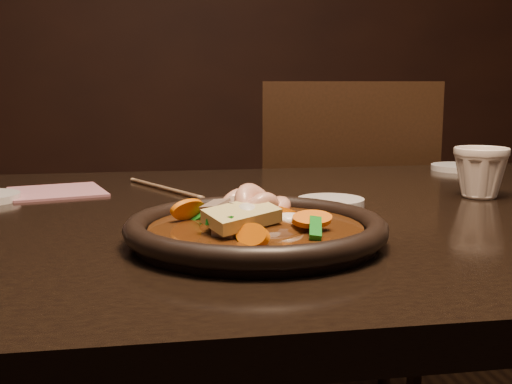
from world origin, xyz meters
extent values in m
cube|color=black|center=(0.00, 3.00, 1.40)|extent=(5.00, 0.02, 2.80)
cube|color=black|center=(0.00, 0.00, 0.73)|extent=(1.60, 0.90, 0.04)
cube|color=black|center=(0.17, 0.77, 0.45)|extent=(0.51, 0.51, 0.04)
cylinder|color=black|center=(0.38, 0.92, 0.21)|extent=(0.04, 0.04, 0.43)
cylinder|color=black|center=(0.32, 0.57, 0.21)|extent=(0.04, 0.04, 0.43)
cylinder|color=black|center=(0.03, 0.98, 0.21)|extent=(0.04, 0.04, 0.43)
cylinder|color=black|center=(-0.03, 0.63, 0.21)|extent=(0.04, 0.04, 0.43)
cube|color=black|center=(0.14, 0.58, 0.70)|extent=(0.42, 0.10, 0.46)
cylinder|color=black|center=(-0.22, -0.18, 0.76)|extent=(0.27, 0.27, 0.01)
torus|color=black|center=(-0.22, -0.18, 0.77)|extent=(0.29, 0.29, 0.03)
cylinder|color=#361B09|center=(-0.22, -0.18, 0.76)|extent=(0.24, 0.24, 0.01)
ellipsoid|color=#361B09|center=(-0.22, -0.18, 0.76)|extent=(0.13, 0.13, 0.04)
torus|color=#D8A388|center=(-0.22, -0.18, 0.79)|extent=(0.08, 0.08, 0.06)
torus|color=#D8A388|center=(-0.24, -0.12, 0.77)|extent=(0.07, 0.07, 0.06)
torus|color=#D8A388|center=(-0.22, -0.18, 0.78)|extent=(0.07, 0.07, 0.06)
torus|color=#D8A388|center=(-0.21, -0.17, 0.78)|extent=(0.06, 0.06, 0.05)
cube|color=gray|center=(-0.21, -0.19, 0.78)|extent=(0.04, 0.04, 0.03)
cube|color=gray|center=(-0.26, -0.17, 0.78)|extent=(0.04, 0.04, 0.03)
cube|color=gray|center=(-0.26, -0.22, 0.77)|extent=(0.04, 0.04, 0.03)
cube|color=gray|center=(-0.24, -0.19, 0.79)|extent=(0.04, 0.04, 0.03)
cube|color=gray|center=(-0.24, -0.17, 0.79)|extent=(0.04, 0.04, 0.03)
cube|color=gray|center=(-0.22, -0.18, 0.78)|extent=(0.04, 0.04, 0.03)
cylinder|color=#D65E06|center=(-0.17, -0.22, 0.78)|extent=(0.05, 0.05, 0.03)
cylinder|color=#D65E06|center=(-0.19, -0.18, 0.78)|extent=(0.06, 0.06, 0.03)
cylinder|color=#D65E06|center=(-0.24, -0.15, 0.78)|extent=(0.06, 0.06, 0.04)
cylinder|color=#D65E06|center=(-0.29, -0.14, 0.78)|extent=(0.05, 0.04, 0.04)
cylinder|color=#D65E06|center=(-0.24, -0.26, 0.78)|extent=(0.05, 0.06, 0.04)
cube|color=#16751A|center=(-0.17, -0.24, 0.78)|extent=(0.02, 0.04, 0.02)
cube|color=#16751A|center=(-0.28, -0.13, 0.77)|extent=(0.04, 0.02, 0.03)
cube|color=#16751A|center=(-0.25, -0.22, 0.78)|extent=(0.04, 0.04, 0.02)
cube|color=#16751A|center=(-0.21, -0.20, 0.78)|extent=(0.04, 0.03, 0.01)
cube|color=#16751A|center=(-0.26, -0.22, 0.78)|extent=(0.04, 0.03, 0.01)
ellipsoid|color=beige|center=(-0.23, -0.21, 0.79)|extent=(0.03, 0.04, 0.03)
ellipsoid|color=beige|center=(-0.25, -0.16, 0.78)|extent=(0.03, 0.03, 0.02)
ellipsoid|color=beige|center=(-0.22, -0.19, 0.78)|extent=(0.04, 0.02, 0.02)
ellipsoid|color=beige|center=(-0.22, -0.18, 0.77)|extent=(0.03, 0.03, 0.02)
ellipsoid|color=beige|center=(-0.19, -0.19, 0.78)|extent=(0.04, 0.03, 0.02)
ellipsoid|color=beige|center=(-0.20, -0.18, 0.77)|extent=(0.04, 0.03, 0.03)
cube|color=#D3C87E|center=(-0.24, -0.22, 0.79)|extent=(0.09, 0.07, 0.03)
cylinder|color=silver|center=(-0.08, 0.01, 0.76)|extent=(0.10, 0.10, 0.01)
cylinder|color=silver|center=(0.30, 0.36, 0.76)|extent=(0.11, 0.11, 0.01)
imported|color=silver|center=(0.18, 0.05, 0.79)|extent=(0.11, 0.11, 0.09)
cylinder|color=tan|center=(-0.31, 0.20, 0.75)|extent=(0.11, 0.21, 0.01)
cylinder|color=tan|center=(-0.31, 0.21, 0.75)|extent=(0.11, 0.21, 0.01)
cube|color=#A1636E|center=(-0.49, 0.21, 0.75)|extent=(0.18, 0.18, 0.00)
camera|label=1|loc=(-0.34, -0.87, 0.93)|focal=45.00mm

